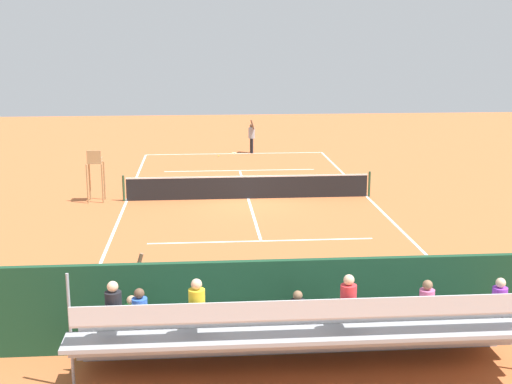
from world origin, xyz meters
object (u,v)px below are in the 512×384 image
object	(u,v)px
tennis_net	(248,187)
umpire_chair	(95,170)
bleacher_stand	(298,332)
tennis_player	(252,135)
tennis_racket	(235,153)
courtside_bench	(407,306)
equipment_bag	(328,326)
tennis_ball_near	(219,156)
line_judge	(139,295)

from	to	relation	value
tennis_net	umpire_chair	distance (m)	6.25
bleacher_stand	tennis_player	bearing A→B (deg)	-92.30
umpire_chair	tennis_racket	bearing A→B (deg)	-119.07
bleacher_stand	umpire_chair	size ratio (longest dim) A/B	4.23
courtside_bench	tennis_net	bearing A→B (deg)	-78.15
tennis_net	equipment_bag	world-z (taller)	tennis_net
tennis_net	courtside_bench	world-z (taller)	tennis_net
courtside_bench	tennis_ball_near	size ratio (longest dim) A/B	27.27
tennis_racket	umpire_chair	bearing A→B (deg)	60.93
tennis_racket	tennis_ball_near	size ratio (longest dim) A/B	8.86
umpire_chair	tennis_net	bearing A→B (deg)	-179.77
tennis_player	tennis_ball_near	distance (m)	2.37
courtside_bench	tennis_racket	xyz separation A→B (m)	(2.77, -24.42, -0.54)
bleacher_stand	courtside_bench	xyz separation A→B (m)	(-2.87, -2.10, -0.40)
equipment_bag	tennis_player	world-z (taller)	tennis_player
umpire_chair	equipment_bag	xyz separation A→B (m)	(-7.10, 13.38, -1.13)
umpire_chair	tennis_player	bearing A→B (deg)	-122.73
tennis_net	tennis_player	size ratio (longest dim) A/B	5.35
bleacher_stand	equipment_bag	distance (m)	2.34
umpire_chair	tennis_racket	xyz separation A→B (m)	(-6.21, -11.17, -1.30)
tennis_net	tennis_racket	xyz separation A→B (m)	(-0.01, -11.15, -0.49)
bleacher_stand	tennis_ball_near	distance (m)	25.57
tennis_racket	tennis_net	bearing A→B (deg)	89.95
courtside_bench	tennis_player	size ratio (longest dim) A/B	0.93
tennis_player	tennis_ball_near	xyz separation A→B (m)	(1.92, 0.99, -0.98)
equipment_bag	tennis_player	size ratio (longest dim) A/B	0.47
bleacher_stand	tennis_player	distance (m)	26.54
courtside_bench	bleacher_stand	bearing A→B (deg)	36.24
line_judge	umpire_chair	bearing A→B (deg)	-78.03
equipment_bag	tennis_player	bearing A→B (deg)	-90.19
tennis_player	line_judge	world-z (taller)	same
tennis_net	courtside_bench	bearing A→B (deg)	101.85
tennis_player	tennis_racket	size ratio (longest dim) A/B	3.29
courtside_bench	tennis_player	bearing A→B (deg)	-85.77
bleacher_stand	tennis_ball_near	world-z (taller)	bleacher_stand
equipment_bag	line_judge	bearing A→B (deg)	-1.98
bleacher_stand	tennis_ball_near	bearing A→B (deg)	-88.09
courtside_bench	tennis_ball_near	distance (m)	23.73
equipment_bag	tennis_player	xyz separation A→B (m)	(-0.08, -24.55, 0.84)
tennis_racket	equipment_bag	bearing A→B (deg)	92.08
bleacher_stand	courtside_bench	size ratio (longest dim) A/B	5.03
umpire_chair	line_judge	size ratio (longest dim) A/B	1.11
umpire_chair	line_judge	world-z (taller)	umpire_chair
line_judge	courtside_bench	bearing A→B (deg)	179.81
tennis_player	tennis_racket	distance (m)	1.39
tennis_ball_near	courtside_bench	bearing A→B (deg)	99.02
tennis_net	bleacher_stand	distance (m)	15.38
umpire_chair	line_judge	bearing A→B (deg)	101.97
courtside_bench	equipment_bag	xyz separation A→B (m)	(1.88, 0.13, -0.38)
courtside_bench	tennis_racket	size ratio (longest dim) A/B	3.08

